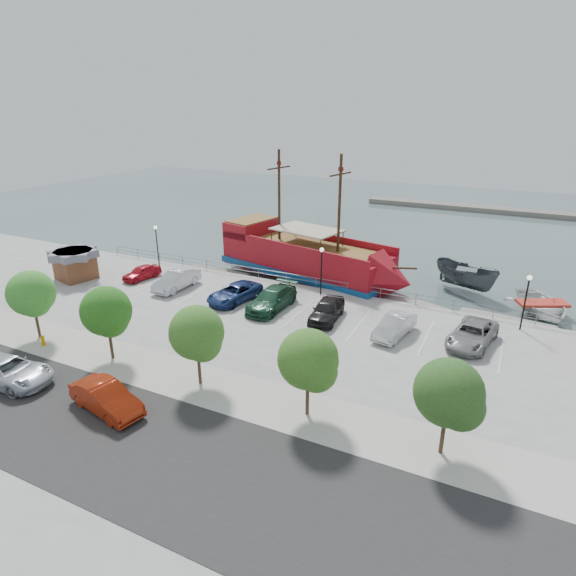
% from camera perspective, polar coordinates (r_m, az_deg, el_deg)
% --- Properties ---
extents(ground, '(160.00, 160.00, 0.00)m').
position_cam_1_polar(ground, '(37.36, 0.03, -5.53)').
color(ground, '#3E4E4E').
extents(land_slab, '(100.00, 58.00, 1.20)m').
position_cam_1_polar(land_slab, '(23.69, -25.31, -24.96)').
color(land_slab, gray).
rests_on(land_slab, ground).
extents(street, '(100.00, 8.00, 0.04)m').
position_cam_1_polar(street, '(25.64, -16.64, -17.75)').
color(street, '#262525').
rests_on(street, land_slab).
extents(sidewalk, '(100.00, 4.00, 0.05)m').
position_cam_1_polar(sidewalk, '(29.35, -8.72, -11.55)').
color(sidewalk, '#B7B4A6').
rests_on(sidewalk, land_slab).
extents(seawall_railing, '(50.00, 0.06, 1.00)m').
position_cam_1_polar(seawall_railing, '(43.32, 4.56, 0.45)').
color(seawall_railing, slate).
rests_on(seawall_railing, land_slab).
extents(far_shore, '(40.00, 3.00, 0.80)m').
position_cam_1_polar(far_shore, '(86.72, 22.72, 8.58)').
color(far_shore, slate).
rests_on(far_shore, ground).
extents(pirate_ship, '(21.23, 10.10, 13.15)m').
position_cam_1_polar(pirate_ship, '(47.40, 3.46, 3.17)').
color(pirate_ship, maroon).
rests_on(pirate_ship, ground).
extents(patrol_boat, '(7.02, 5.43, 2.57)m').
position_cam_1_polar(patrol_boat, '(48.18, 20.30, 1.01)').
color(patrol_boat, '#3B4247').
rests_on(patrol_boat, ground).
extents(speedboat, '(6.97, 7.82, 1.34)m').
position_cam_1_polar(speedboat, '(45.68, 27.82, -2.08)').
color(speedboat, silver).
rests_on(speedboat, ground).
extents(dock_west, '(7.05, 2.30, 0.40)m').
position_cam_1_polar(dock_west, '(50.68, -8.53, 1.78)').
color(dock_west, slate).
rests_on(dock_west, ground).
extents(dock_mid, '(8.10, 4.85, 0.45)m').
position_cam_1_polar(dock_mid, '(43.06, 15.31, -2.27)').
color(dock_mid, gray).
rests_on(dock_mid, ground).
extents(dock_east, '(7.55, 2.97, 0.42)m').
position_cam_1_polar(dock_east, '(42.57, 24.38, -3.77)').
color(dock_east, gray).
rests_on(dock_east, ground).
extents(shed, '(4.13, 4.13, 2.80)m').
position_cam_1_polar(shed, '(49.99, -23.95, 2.66)').
color(shed, brown).
rests_on(shed, land_slab).
extents(street_van, '(5.87, 3.11, 1.57)m').
position_cam_1_polar(street_van, '(33.58, -30.29, -8.49)').
color(street_van, '#B3BAC3').
rests_on(street_van, street).
extents(street_sedan, '(5.04, 2.59, 1.58)m').
position_cam_1_polar(street_sedan, '(28.48, -20.75, -12.09)').
color(street_sedan, '#97230B').
rests_on(street_sedan, street).
extents(fire_hydrant, '(0.27, 0.27, 0.78)m').
position_cam_1_polar(fire_hydrant, '(37.42, -27.05, -5.54)').
color(fire_hydrant, orange).
rests_on(fire_hydrant, sidewalk).
extents(lamp_post_left, '(0.36, 0.36, 4.28)m').
position_cam_1_polar(lamp_post_left, '(50.62, -15.32, 5.67)').
color(lamp_post_left, black).
rests_on(lamp_post_left, land_slab).
extents(lamp_post_mid, '(0.36, 0.36, 4.28)m').
position_cam_1_polar(lamp_post_mid, '(41.38, 3.98, 3.01)').
color(lamp_post_mid, black).
rests_on(lamp_post_mid, land_slab).
extents(lamp_post_right, '(0.36, 0.36, 4.28)m').
position_cam_1_polar(lamp_post_right, '(38.73, 26.45, -0.51)').
color(lamp_post_right, black).
rests_on(lamp_post_right, land_slab).
extents(tree_b, '(3.30, 3.20, 5.00)m').
position_cam_1_polar(tree_b, '(37.70, -28.08, -0.77)').
color(tree_b, '#473321').
rests_on(tree_b, sidewalk).
extents(tree_c, '(3.30, 3.20, 5.00)m').
position_cam_1_polar(tree_c, '(32.53, -20.64, -2.83)').
color(tree_c, '#473321').
rests_on(tree_c, sidewalk).
extents(tree_d, '(3.30, 3.20, 5.00)m').
position_cam_1_polar(tree_d, '(28.15, -10.61, -5.51)').
color(tree_d, '#473321').
rests_on(tree_d, sidewalk).
extents(tree_e, '(3.30, 3.20, 5.00)m').
position_cam_1_polar(tree_e, '(24.99, 2.63, -8.76)').
color(tree_e, '#473321').
rests_on(tree_e, sidewalk).
extents(tree_f, '(3.30, 3.20, 5.00)m').
position_cam_1_polar(tree_f, '(23.55, 18.80, -12.02)').
color(tree_f, '#473321').
rests_on(tree_f, sidewalk).
extents(parked_car_a, '(2.18, 4.08, 1.32)m').
position_cam_1_polar(parked_car_a, '(47.93, -16.95, 1.79)').
color(parked_car_a, red).
rests_on(parked_car_a, land_slab).
extents(parked_car_b, '(1.89, 5.09, 1.66)m').
position_cam_1_polar(parked_car_b, '(44.51, -13.09, 0.94)').
color(parked_car_b, silver).
rests_on(parked_car_b, land_slab).
extents(parked_car_c, '(3.35, 5.64, 1.47)m').
position_cam_1_polar(parked_car_c, '(40.90, -6.34, -0.58)').
color(parked_car_c, navy).
rests_on(parked_car_c, land_slab).
extents(parked_car_d, '(2.55, 5.85, 1.67)m').
position_cam_1_polar(parked_car_d, '(39.13, -1.93, -1.31)').
color(parked_car_d, '#1B472E').
rests_on(parked_car_d, land_slab).
extents(parked_car_e, '(2.30, 4.95, 1.64)m').
position_cam_1_polar(parked_car_e, '(37.29, 4.62, -2.57)').
color(parked_car_e, black).
rests_on(parked_car_e, land_slab).
extents(parked_car_f, '(2.40, 4.75, 1.50)m').
position_cam_1_polar(parked_car_f, '(35.50, 12.51, -4.42)').
color(parked_car_f, silver).
rests_on(parked_car_f, land_slab).
extents(parked_car_g, '(3.40, 5.78, 1.51)m').
position_cam_1_polar(parked_car_g, '(35.82, 20.99, -5.14)').
color(parked_car_g, gray).
rests_on(parked_car_g, land_slab).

